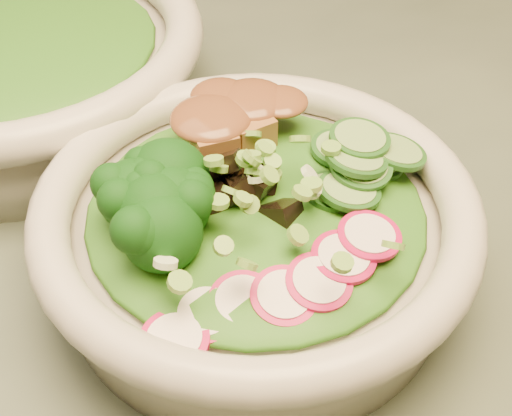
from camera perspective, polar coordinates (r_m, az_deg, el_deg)
name	(u,v)px	position (r m, az deg, el deg)	size (l,w,h in m)	color
dining_table	(362,222)	(0.66, 8.49, -1.15)	(1.20, 0.80, 0.75)	black
salad_bowl	(256,232)	(0.43, 0.00, -1.90)	(0.26, 0.26, 0.07)	beige
side_bowl	(13,64)	(0.60, -18.89, 10.83)	(0.30, 0.30, 0.08)	beige
lettuce_bed	(256,207)	(0.41, 0.00, 0.10)	(0.20, 0.20, 0.02)	#1E5C13
side_lettuce	(6,40)	(0.59, -19.36, 12.57)	(0.20, 0.20, 0.02)	#1E5C13
broccoli_florets	(150,210)	(0.39, -8.46, -0.17)	(0.08, 0.07, 0.04)	black
radish_slices	(296,283)	(0.37, 3.26, -6.01)	(0.11, 0.04, 0.02)	#B60E49
cucumber_slices	(360,173)	(0.42, 8.35, 2.77)	(0.07, 0.07, 0.04)	#7CA25A
mushroom_heap	(250,176)	(0.41, -0.46, 2.55)	(0.07, 0.07, 0.04)	black
tofu_cubes	(231,129)	(0.45, -1.99, 6.35)	(0.09, 0.06, 0.04)	#8E5E2F
peanut_sauce	(231,112)	(0.44, -2.03, 7.65)	(0.07, 0.05, 0.02)	brown
scallion_garnish	(256,176)	(0.40, 0.00, 2.54)	(0.19, 0.19, 0.02)	#71AB3C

